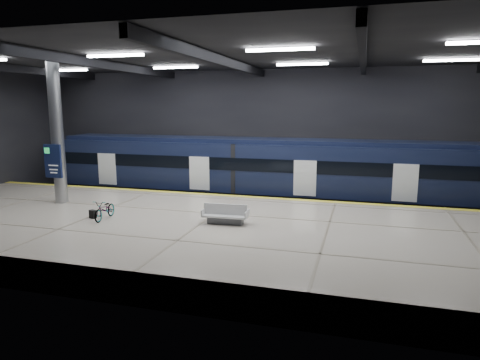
% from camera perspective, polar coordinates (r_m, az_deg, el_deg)
% --- Properties ---
extents(ground, '(30.00, 30.00, 0.00)m').
position_cam_1_polar(ground, '(20.22, -2.39, -6.80)').
color(ground, black).
rests_on(ground, ground).
extents(room_shell, '(30.10, 16.10, 8.05)m').
position_cam_1_polar(room_shell, '(19.37, -2.51, 9.63)').
color(room_shell, black).
rests_on(room_shell, ground).
extents(platform, '(30.00, 11.00, 1.10)m').
position_cam_1_polar(platform, '(17.81, -4.97, -7.32)').
color(platform, beige).
rests_on(platform, ground).
extents(safety_strip, '(30.00, 0.40, 0.01)m').
position_cam_1_polar(safety_strip, '(22.49, -0.19, -2.16)').
color(safety_strip, yellow).
rests_on(safety_strip, platform).
extents(rails, '(30.00, 1.52, 0.16)m').
position_cam_1_polar(rails, '(25.30, 1.56, -3.18)').
color(rails, gray).
rests_on(rails, ground).
extents(train, '(29.40, 2.84, 3.79)m').
position_cam_1_polar(train, '(24.49, 6.29, 1.04)').
color(train, black).
rests_on(train, ground).
extents(bench, '(1.88, 0.86, 0.81)m').
position_cam_1_polar(bench, '(17.32, -1.95, -4.91)').
color(bench, '#595B60').
rests_on(bench, platform).
extents(bicycle, '(0.71, 1.66, 0.85)m').
position_cam_1_polar(bicycle, '(18.80, -17.57, -3.75)').
color(bicycle, '#99999E').
rests_on(bicycle, platform).
extents(pannier_bag, '(0.34, 0.26, 0.35)m').
position_cam_1_polar(pannier_bag, '(19.19, -19.03, -4.32)').
color(pannier_bag, black).
rests_on(pannier_bag, platform).
extents(info_column, '(0.90, 0.78, 6.90)m').
position_cam_1_polar(info_column, '(22.42, -23.25, 5.66)').
color(info_column, '#9EA0A5').
rests_on(info_column, platform).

